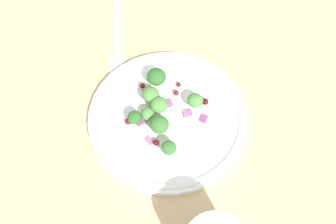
{
  "coord_description": "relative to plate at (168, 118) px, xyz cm",
  "views": [
    {
      "loc": [
        33.13,
        -6.22,
        60.86
      ],
      "look_at": [
        2.02,
        2.95,
        2.7
      ],
      "focal_mm": 48.83,
      "sensor_mm": 36.0,
      "label": 1
    }
  ],
  "objects": [
    {
      "name": "ground_plane",
      "position": [
        -2.02,
        -2.95,
        -1.86
      ],
      "size": [
        180.0,
        180.0,
        2.0
      ],
      "primitive_type": "cube",
      "color": "tan"
    },
    {
      "name": "plate",
      "position": [
        0.0,
        0.0,
        0.0
      ],
      "size": [
        23.86,
        23.86,
        1.7
      ],
      "color": "white",
      "rests_on": "ground_plane"
    },
    {
      "name": "dressing_pool",
      "position": [
        0.0,
        -0.0,
        0.44
      ],
      "size": [
        13.84,
        13.84,
        0.2
      ],
      "primitive_type": "cylinder",
      "color": "white",
      "rests_on": "plate"
    },
    {
      "name": "broccoli_floret_0",
      "position": [
        -0.51,
        -2.75,
        1.9
      ],
      "size": [
        2.01,
        2.01,
        2.04
      ],
      "color": "#ADD18E",
      "rests_on": "plate"
    },
    {
      "name": "broccoli_floret_1",
      "position": [
        -5.9,
        -0.09,
        2.54
      ],
      "size": [
        2.9,
        2.9,
        2.94
      ],
      "color": "#8EB77A",
      "rests_on": "plate"
    },
    {
      "name": "broccoli_floret_2",
      "position": [
        -0.38,
        4.26,
        2.44
      ],
      "size": [
        2.34,
        2.34,
        2.37
      ],
      "color": "#ADD18E",
      "rests_on": "plate"
    },
    {
      "name": "broccoli_floret_3",
      "position": [
        5.77,
        -1.58,
        2.37
      ],
      "size": [
        2.14,
        2.14,
        2.17
      ],
      "color": "#8EB77A",
      "rests_on": "plate"
    },
    {
      "name": "broccoli_floret_4",
      "position": [
        -0.17,
        -4.95,
        2.4
      ],
      "size": [
        2.08,
        2.08,
        2.11
      ],
      "color": "#8EB77A",
      "rests_on": "plate"
    },
    {
      "name": "broccoli_floret_5",
      "position": [
        -1.17,
        -1.03,
        2.44
      ],
      "size": [
        2.57,
        2.57,
        2.6
      ],
      "color": "#8EB77A",
      "rests_on": "plate"
    },
    {
      "name": "broccoli_floret_6",
      "position": [
        2.07,
        -1.88,
        2.61
      ],
      "size": [
        2.72,
        2.72,
        2.75
      ],
      "color": "#8EB77A",
      "rests_on": "plate"
    },
    {
      "name": "broccoli_floret_7",
      "position": [
        -3.23,
        -1.74,
        2.43
      ],
      "size": [
        2.53,
        2.53,
        2.56
      ],
      "color": "#9EC684",
      "rests_on": "plate"
    },
    {
      "name": "cranberry_0",
      "position": [
        -5.78,
        -2.35,
        1.33
      ],
      "size": [
        0.87,
        0.87,
        0.87
      ],
      "primitive_type": "sphere",
      "color": "#4C0A14",
      "rests_on": "plate"
    },
    {
      "name": "cranberry_1",
      "position": [
        -3.22,
        2.24,
        1.12
      ],
      "size": [
        0.83,
        0.83,
        0.83
      ],
      "primitive_type": "sphere",
      "color": "maroon",
      "rests_on": "plate"
    },
    {
      "name": "cranberry_2",
      "position": [
        -4.61,
        3.04,
        1.02
      ],
      "size": [
        0.72,
        0.72,
        0.72
      ],
      "primitive_type": "sphere",
      "color": "maroon",
      "rests_on": "plate"
    },
    {
      "name": "cranberry_3",
      "position": [
        3.99,
        -3.11,
        1.23
      ],
      "size": [
        0.9,
        0.9,
        0.9
      ],
      "primitive_type": "sphere",
      "color": "#4C0A14",
      "rests_on": "plate"
    },
    {
      "name": "cranberry_4",
      "position": [
        -0.54,
        5.97,
        1.08
      ],
      "size": [
        1.0,
        1.0,
        1.0
      ],
      "primitive_type": "sphere",
      "color": "#4C0A14",
      "rests_on": "plate"
    },
    {
      "name": "cranberry_5",
      "position": [
        -0.56,
        -5.94,
        1.03
      ],
      "size": [
        0.92,
        0.92,
        0.92
      ],
      "primitive_type": "sphere",
      "color": "maroon",
      "rests_on": "plate"
    },
    {
      "name": "onion_bit_0",
      "position": [
        -2.25,
        0.5,
        0.67
      ],
      "size": [
        1.26,
        1.43,
        0.52
      ],
      "primitive_type": "cube",
      "rotation": [
        0.0,
        0.0,
        1.61
      ],
      "color": "#934C84",
      "rests_on": "plate"
    },
    {
      "name": "onion_bit_1",
      "position": [
        1.93,
        4.9,
        0.68
      ],
      "size": [
        1.59,
        1.57,
        0.33
      ],
      "primitive_type": "cube",
      "rotation": [
        0.0,
        0.0,
        2.41
      ],
      "color": "#843D75",
      "rests_on": "plate"
    },
    {
      "name": "onion_bit_2",
      "position": [
        -0.15,
        -4.33,
        1.0
      ],
      "size": [
        1.61,
        1.54,
        0.4
      ],
      "primitive_type": "cube",
      "rotation": [
        0.0,
        0.0,
        0.31
      ],
      "color": "#934C84",
      "rests_on": "plate"
    },
    {
      "name": "onion_bit_3",
      "position": [
        -2.08,
        -1.66,
        0.93
      ],
      "size": [
        1.41,
        1.21,
        0.45
      ],
      "primitive_type": "cube",
      "rotation": [
        0.0,
        0.0,
        1.38
      ],
      "color": "#A35B93",
      "rests_on": "plate"
    },
    {
      "name": "onion_bit_4",
      "position": [
        3.2,
        -3.7,
        0.64
      ],
      "size": [
        1.5,
        1.29,
        0.45
      ],
      "primitive_type": "cube",
      "rotation": [
        0.0,
        0.0,
        0.45
      ],
      "color": "#A35B93",
      "rests_on": "plate"
    },
    {
      "name": "onion_bit_5",
      "position": [
        0.46,
        2.88,
        0.76
      ],
      "size": [
        1.14,
        1.36,
        0.4
      ],
      "primitive_type": "cube",
      "rotation": [
        0.0,
        0.0,
        3.1
      ],
      "color": "#A35B93",
      "rests_on": "plate"
    },
    {
      "name": "fork",
      "position": [
        -17.95,
        -3.76,
        -0.61
      ],
      "size": [
        18.54,
        5.88,
        0.5
      ],
      "color": "silver",
      "rests_on": "ground_plane"
    }
  ]
}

